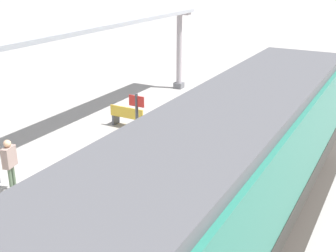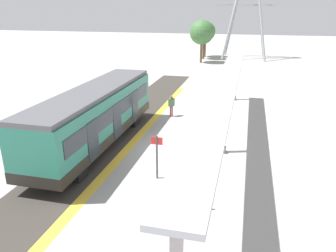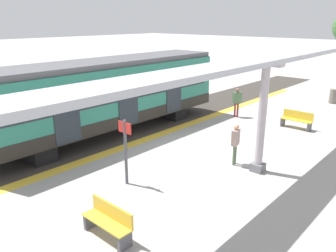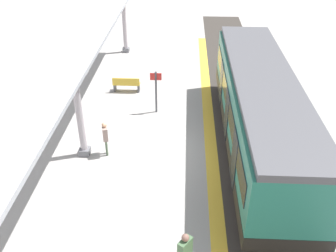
{
  "view_description": "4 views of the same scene",
  "coord_description": "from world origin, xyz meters",
  "px_view_note": "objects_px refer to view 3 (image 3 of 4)",
  "views": [
    {
      "loc": [
        -7.47,
        7.6,
        6.07
      ],
      "look_at": [
        -1.19,
        -3.83,
        1.2
      ],
      "focal_mm": 46.28,
      "sensor_mm": 36.0,
      "label": 1
    },
    {
      "loc": [
        3.69,
        -17.0,
        7.76
      ],
      "look_at": [
        -0.33,
        -0.72,
        1.65
      ],
      "focal_mm": 34.9,
      "sensor_mm": 36.0,
      "label": 2
    },
    {
      "loc": [
        7.62,
        -10.21,
        5.21
      ],
      "look_at": [
        -0.27,
        -1.42,
        1.47
      ],
      "focal_mm": 36.16,
      "sensor_mm": 36.0,
      "label": 3
    },
    {
      "loc": [
        -1.57,
        12.83,
        9.46
      ],
      "look_at": [
        -0.95,
        0.37,
        1.63
      ],
      "focal_mm": 39.84,
      "sensor_mm": 36.0,
      "label": 4
    }
  ],
  "objects_px": {
    "canopy_pillar_second": "(262,119)",
    "passenger_waiting_near_edge": "(237,99)",
    "bench_mid_platform": "(109,221)",
    "passenger_by_the_benches": "(235,139)",
    "bench_near_end": "(297,120)",
    "trash_bin": "(333,96)",
    "train_near_carriage": "(109,96)",
    "platform_info_sign": "(125,146)"
  },
  "relations": [
    {
      "from": "train_near_carriage",
      "to": "platform_info_sign",
      "type": "relative_size",
      "value": 5.58
    },
    {
      "from": "bench_mid_platform",
      "to": "passenger_waiting_near_edge",
      "type": "height_order",
      "value": "passenger_waiting_near_edge"
    },
    {
      "from": "train_near_carriage",
      "to": "bench_mid_platform",
      "type": "height_order",
      "value": "train_near_carriage"
    },
    {
      "from": "bench_near_end",
      "to": "passenger_waiting_near_edge",
      "type": "bearing_deg",
      "value": -176.3
    },
    {
      "from": "passenger_by_the_benches",
      "to": "passenger_waiting_near_edge",
      "type": "bearing_deg",
      "value": 120.43
    },
    {
      "from": "trash_bin",
      "to": "platform_info_sign",
      "type": "bearing_deg",
      "value": -95.05
    },
    {
      "from": "canopy_pillar_second",
      "to": "passenger_waiting_near_edge",
      "type": "bearing_deg",
      "value": 127.2
    },
    {
      "from": "canopy_pillar_second",
      "to": "passenger_waiting_near_edge",
      "type": "xyz_separation_m",
      "value": [
        -4.3,
        5.66,
        -0.95
      ]
    },
    {
      "from": "canopy_pillar_second",
      "to": "platform_info_sign",
      "type": "bearing_deg",
      "value": -126.16
    },
    {
      "from": "passenger_by_the_benches",
      "to": "train_near_carriage",
      "type": "bearing_deg",
      "value": -173.07
    },
    {
      "from": "bench_mid_platform",
      "to": "platform_info_sign",
      "type": "xyz_separation_m",
      "value": [
        -1.83,
        2.2,
        0.89
      ]
    },
    {
      "from": "bench_mid_platform",
      "to": "platform_info_sign",
      "type": "bearing_deg",
      "value": 129.84
    },
    {
      "from": "canopy_pillar_second",
      "to": "bench_near_end",
      "type": "bearing_deg",
      "value": 99.43
    },
    {
      "from": "trash_bin",
      "to": "passenger_by_the_benches",
      "type": "relative_size",
      "value": 0.58
    },
    {
      "from": "bench_near_end",
      "to": "passenger_by_the_benches",
      "type": "bearing_deg",
      "value": -89.69
    },
    {
      "from": "train_near_carriage",
      "to": "trash_bin",
      "type": "bearing_deg",
      "value": 66.2
    },
    {
      "from": "bench_mid_platform",
      "to": "platform_info_sign",
      "type": "distance_m",
      "value": 3.0
    },
    {
      "from": "bench_mid_platform",
      "to": "passenger_by_the_benches",
      "type": "distance_m",
      "value": 5.96
    },
    {
      "from": "passenger_waiting_near_edge",
      "to": "platform_info_sign",
      "type": "bearing_deg",
      "value": -80.78
    },
    {
      "from": "train_near_carriage",
      "to": "canopy_pillar_second",
      "type": "relative_size",
      "value": 3.17
    },
    {
      "from": "train_near_carriage",
      "to": "canopy_pillar_second",
      "type": "distance_m",
      "value": 7.29
    },
    {
      "from": "passenger_waiting_near_edge",
      "to": "train_near_carriage",
      "type": "bearing_deg",
      "value": -114.49
    },
    {
      "from": "canopy_pillar_second",
      "to": "bench_mid_platform",
      "type": "height_order",
      "value": "canopy_pillar_second"
    },
    {
      "from": "canopy_pillar_second",
      "to": "bench_near_end",
      "type": "xyz_separation_m",
      "value": [
        -0.98,
        5.88,
        -1.52
      ]
    },
    {
      "from": "canopy_pillar_second",
      "to": "passenger_waiting_near_edge",
      "type": "relative_size",
      "value": 2.39
    },
    {
      "from": "bench_near_end",
      "to": "trash_bin",
      "type": "height_order",
      "value": "trash_bin"
    },
    {
      "from": "bench_mid_platform",
      "to": "passenger_by_the_benches",
      "type": "relative_size",
      "value": 0.95
    },
    {
      "from": "bench_mid_platform",
      "to": "platform_info_sign",
      "type": "relative_size",
      "value": 0.68
    },
    {
      "from": "canopy_pillar_second",
      "to": "train_near_carriage",
      "type": "bearing_deg",
      "value": -173.59
    },
    {
      "from": "train_near_carriage",
      "to": "passenger_waiting_near_edge",
      "type": "relative_size",
      "value": 7.58
    },
    {
      "from": "canopy_pillar_second",
      "to": "passenger_waiting_near_edge",
      "type": "height_order",
      "value": "canopy_pillar_second"
    },
    {
      "from": "platform_info_sign",
      "to": "passenger_by_the_benches",
      "type": "relative_size",
      "value": 1.39
    },
    {
      "from": "bench_near_end",
      "to": "trash_bin",
      "type": "xyz_separation_m",
      "value": [
        -0.34,
        6.76,
        0.02
      ]
    },
    {
      "from": "trash_bin",
      "to": "train_near_carriage",
      "type": "bearing_deg",
      "value": -113.8
    },
    {
      "from": "bench_near_end",
      "to": "bench_mid_platform",
      "type": "distance_m",
      "value": 11.86
    },
    {
      "from": "train_near_carriage",
      "to": "trash_bin",
      "type": "xyz_separation_m",
      "value": [
        5.93,
        13.45,
        -1.37
      ]
    },
    {
      "from": "trash_bin",
      "to": "bench_near_end",
      "type": "bearing_deg",
      "value": -87.13
    },
    {
      "from": "canopy_pillar_second",
      "to": "passenger_waiting_near_edge",
      "type": "distance_m",
      "value": 7.17
    },
    {
      "from": "bench_mid_platform",
      "to": "passenger_waiting_near_edge",
      "type": "relative_size",
      "value": 0.93
    },
    {
      "from": "bench_near_end",
      "to": "passenger_waiting_near_edge",
      "type": "distance_m",
      "value": 3.38
    },
    {
      "from": "canopy_pillar_second",
      "to": "trash_bin",
      "type": "bearing_deg",
      "value": 95.94
    },
    {
      "from": "train_near_carriage",
      "to": "bench_mid_platform",
      "type": "distance_m",
      "value": 8.28
    }
  ]
}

